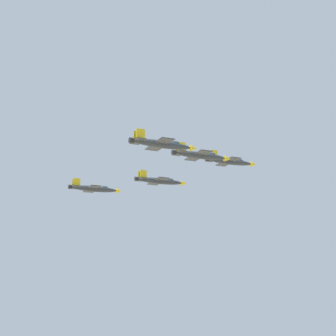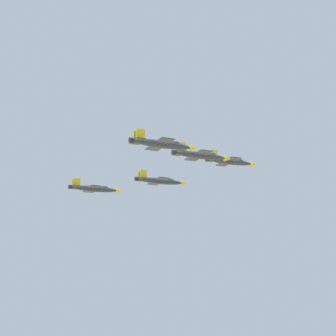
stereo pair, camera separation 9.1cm
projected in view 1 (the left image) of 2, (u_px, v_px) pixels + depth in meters
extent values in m
ellipsoid|color=#2D3338|center=(230.00, 162.00, 187.93)|extent=(14.29, 9.35, 1.97)
cone|color=gold|center=(253.00, 164.00, 191.15)|extent=(2.55, 2.44, 1.68)
ellipsoid|color=#334751|center=(239.00, 161.00, 189.39)|extent=(3.02, 2.59, 1.15)
cube|color=#2D3338|center=(228.00, 162.00, 187.61)|extent=(8.50, 11.25, 0.20)
cube|color=gold|center=(221.00, 165.00, 192.02)|extent=(3.12, 2.24, 0.24)
cube|color=gold|center=(236.00, 158.00, 183.24)|extent=(3.12, 2.24, 0.24)
cube|color=#2D3338|center=(212.00, 160.00, 185.51)|extent=(4.71, 5.76, 0.20)
cube|color=gold|center=(211.00, 156.00, 186.86)|extent=(2.03, 1.32, 2.85)
cube|color=gold|center=(214.00, 154.00, 185.11)|extent=(2.03, 1.32, 2.85)
cylinder|color=black|center=(207.00, 159.00, 184.88)|extent=(1.64, 1.74, 1.38)
ellipsoid|color=#2D3338|center=(160.00, 181.00, 193.57)|extent=(14.37, 9.50, 1.99)
cone|color=gold|center=(184.00, 183.00, 196.77)|extent=(2.57, 2.46, 1.69)
ellipsoid|color=#334751|center=(170.00, 180.00, 195.02)|extent=(3.04, 2.62, 1.16)
cube|color=#2D3338|center=(158.00, 181.00, 193.26)|extent=(8.61, 11.33, 0.20)
cube|color=gold|center=(152.00, 184.00, 197.71)|extent=(3.14, 2.27, 0.24)
cube|color=gold|center=(164.00, 178.00, 188.83)|extent=(3.14, 2.27, 0.24)
cube|color=#2D3338|center=(141.00, 179.00, 191.16)|extent=(4.77, 5.81, 0.20)
cube|color=gold|center=(141.00, 176.00, 192.53)|extent=(2.04, 1.34, 2.87)
cube|color=gold|center=(143.00, 174.00, 190.76)|extent=(2.04, 1.34, 2.87)
cylinder|color=black|center=(137.00, 179.00, 190.54)|extent=(1.66, 1.76, 1.39)
ellipsoid|color=#2D3338|center=(201.00, 156.00, 166.65)|extent=(14.45, 9.46, 2.00)
cone|color=gold|center=(228.00, 159.00, 169.90)|extent=(2.57, 2.46, 1.70)
ellipsoid|color=#334751|center=(211.00, 154.00, 168.12)|extent=(3.05, 2.62, 1.16)
cube|color=#2D3338|center=(198.00, 156.00, 166.33)|extent=(8.60, 11.38, 0.20)
cube|color=gold|center=(191.00, 160.00, 170.78)|extent=(3.15, 2.26, 0.24)
cube|color=gold|center=(206.00, 151.00, 161.90)|extent=(3.15, 2.26, 0.24)
cube|color=#2D3338|center=(179.00, 153.00, 164.20)|extent=(4.76, 5.83, 0.20)
cube|color=gold|center=(179.00, 149.00, 165.57)|extent=(2.06, 1.33, 2.88)
cube|color=gold|center=(182.00, 147.00, 163.79)|extent=(2.06, 1.33, 2.88)
cylinder|color=black|center=(174.00, 152.00, 163.56)|extent=(1.66, 1.76, 1.40)
ellipsoid|color=#2D3338|center=(94.00, 189.00, 200.15)|extent=(14.51, 9.80, 2.02)
cone|color=gold|center=(119.00, 191.00, 203.29)|extent=(2.61, 2.51, 1.72)
ellipsoid|color=#334751|center=(104.00, 188.00, 201.58)|extent=(3.09, 2.68, 1.18)
cube|color=#2D3338|center=(92.00, 189.00, 199.84)|extent=(8.84, 11.47, 0.20)
cube|color=gold|center=(88.00, 192.00, 204.38)|extent=(3.17, 2.33, 0.24)
cube|color=gold|center=(96.00, 186.00, 195.32)|extent=(3.17, 2.33, 0.24)
cube|color=#2D3338|center=(75.00, 187.00, 197.77)|extent=(4.88, 5.89, 0.20)
cube|color=gold|center=(75.00, 184.00, 199.17)|extent=(2.06, 1.38, 2.92)
cube|color=gold|center=(77.00, 182.00, 197.35)|extent=(2.06, 1.38, 2.92)
cylinder|color=black|center=(70.00, 187.00, 197.16)|extent=(1.69, 1.79, 1.41)
ellipsoid|color=#2D3338|center=(162.00, 144.00, 145.58)|extent=(14.44, 9.18, 1.98)
cone|color=gold|center=(194.00, 148.00, 148.93)|extent=(2.55, 2.43, 1.68)
ellipsoid|color=#334751|center=(175.00, 143.00, 147.09)|extent=(3.03, 2.58, 1.16)
cube|color=#2D3338|center=(160.00, 144.00, 145.25)|extent=(8.40, 11.33, 0.20)
cube|color=gold|center=(152.00, 149.00, 149.64)|extent=(3.15, 2.21, 0.24)
cube|color=gold|center=(168.00, 139.00, 140.89)|extent=(3.15, 2.21, 0.24)
cube|color=#2D3338|center=(138.00, 141.00, 143.05)|extent=(4.67, 5.79, 0.20)
cube|color=gold|center=(138.00, 137.00, 144.41)|extent=(2.05, 1.29, 2.86)
cube|color=gold|center=(141.00, 135.00, 142.66)|extent=(2.05, 1.29, 2.86)
cylinder|color=black|center=(131.00, 140.00, 142.40)|extent=(1.63, 1.75, 1.39)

